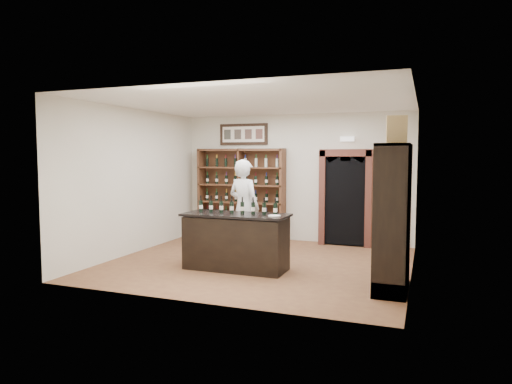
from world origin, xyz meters
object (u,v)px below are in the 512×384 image
(shopkeeper, at_px, (244,208))
(wine_crate, at_px, (397,130))
(counter_bottle_0, at_px, (201,206))
(wine_shelf, at_px, (242,194))
(tasting_counter, at_px, (236,242))
(side_cabinet, at_px, (395,240))

(shopkeeper, xyz_separation_m, wine_crate, (2.99, -1.27, 1.44))
(counter_bottle_0, distance_m, shopkeeper, 1.12)
(wine_shelf, xyz_separation_m, shopkeeper, (0.82, -1.86, -0.13))
(wine_shelf, distance_m, shopkeeper, 2.03)
(wine_shelf, height_order, tasting_counter, wine_shelf)
(side_cabinet, relative_size, wine_crate, 5.20)
(wine_crate, bearing_deg, wine_shelf, 131.27)
(counter_bottle_0, relative_size, wine_crate, 0.71)
(counter_bottle_0, bearing_deg, wine_crate, -4.13)
(tasting_counter, bearing_deg, wine_crate, -4.15)
(tasting_counter, relative_size, side_cabinet, 0.85)
(side_cabinet, xyz_separation_m, shopkeeper, (-3.01, 1.38, 0.22))
(side_cabinet, bearing_deg, counter_bottle_0, 174.18)
(shopkeeper, bearing_deg, side_cabinet, 171.88)
(wine_shelf, relative_size, shopkeeper, 1.13)
(tasting_counter, xyz_separation_m, counter_bottle_0, (-0.72, 0.05, 0.61))
(tasting_counter, height_order, side_cabinet, side_cabinet)
(wine_shelf, distance_m, wine_crate, 5.10)
(shopkeeper, height_order, wine_crate, wine_crate)
(counter_bottle_0, bearing_deg, wine_shelf, 97.51)
(counter_bottle_0, height_order, side_cabinet, side_cabinet)
(wine_shelf, height_order, shopkeeper, wine_shelf)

